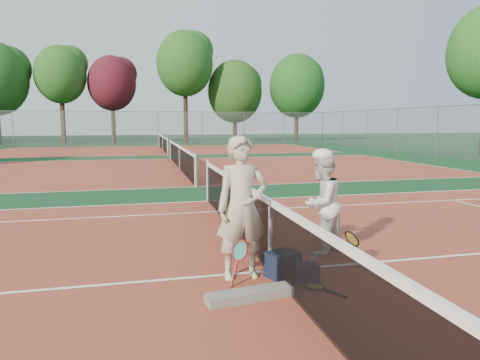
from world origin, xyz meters
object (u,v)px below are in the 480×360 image
racket_red (240,262)px  water_bottle (313,266)px  player_a (242,208)px  racket_spare (314,286)px  player_b (321,204)px  net_main (270,236)px  sports_bag_navy (282,264)px  sports_bag_purple (306,273)px  racket_black_held (352,248)px

racket_red → water_bottle: 1.01m
player_a → racket_spare: 1.36m
player_b → water_bottle: player_b is taller
net_main → player_a: (-0.43, -0.13, 0.44)m
racket_red → net_main: bearing=-7.7°
player_b → racket_red: player_b is taller
player_a → racket_red: bearing=-113.8°
sports_bag_navy → sports_bag_purple: bearing=-51.8°
racket_black_held → sports_bag_navy: 1.12m
racket_red → racket_spare: racket_red is taller
racket_spare → water_bottle: (0.12, 0.34, 0.14)m
player_a → sports_bag_purple: (0.77, -0.37, -0.83)m
water_bottle → sports_bag_purple: bearing=-135.2°
player_a → player_b: player_a is taller
player_b → sports_bag_navy: size_ratio=3.73×
sports_bag_navy → sports_bag_purple: 0.37m
net_main → racket_spare: bearing=-61.9°
racket_spare → sports_bag_purple: sports_bag_purple is taller
player_a → racket_black_held: size_ratio=3.62×
player_a → net_main: bearing=14.8°
net_main → player_a: 0.63m
sports_bag_purple → water_bottle: 0.22m
net_main → racket_spare: 0.93m
sports_bag_purple → water_bottle: water_bottle is taller
water_bottle → sports_bag_navy: bearing=161.5°
player_a → sports_bag_navy: (0.54, -0.09, -0.78)m
racket_black_held → sports_bag_navy: bearing=-11.7°
player_a → water_bottle: player_a is taller
player_b → racket_black_held: bearing=70.4°
racket_black_held → sports_bag_navy: racket_black_held is taller
sports_bag_purple → net_main: bearing=123.2°
net_main → racket_red: 0.65m
net_main → water_bottle: (0.49, -0.35, -0.36)m
racket_spare → sports_bag_purple: (-0.04, 0.19, 0.11)m
racket_black_held → racket_red: bearing=-11.1°
net_main → water_bottle: size_ratio=36.60×
racket_spare → net_main: bearing=-1.6°
sports_bag_navy → sports_bag_purple: sports_bag_navy is taller
racket_black_held → player_a: bearing=-17.5°
racket_red → racket_black_held: racket_red is taller
player_a → player_b: (1.47, 0.76, -0.15)m
net_main → racket_black_held: (1.21, -0.05, -0.25)m
player_a → water_bottle: 1.24m
racket_red → player_a: bearing=28.0°
racket_black_held → sports_bag_purple: bearing=6.9°
player_b → racket_black_held: 0.89m
racket_spare → player_a: bearing=25.4°
racket_black_held → net_main: bearing=-22.8°
net_main → sports_bag_navy: net_main is taller
racket_black_held → sports_bag_purple: racket_black_held is taller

